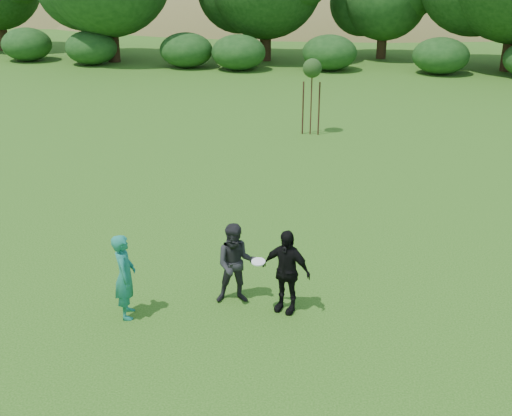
# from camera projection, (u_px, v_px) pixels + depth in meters

# --- Properties ---
(ground) EXTENTS (120.00, 120.00, 0.00)m
(ground) POSITION_uv_depth(u_px,v_px,m) (229.00, 319.00, 12.45)
(ground) COLOR #19470C
(ground) RESTS_ON ground
(player_teal) EXTENTS (0.58, 0.73, 1.73)m
(player_teal) POSITION_uv_depth(u_px,v_px,m) (125.00, 276.00, 12.24)
(player_teal) COLOR #1A7662
(player_teal) RESTS_ON ground
(player_grey) EXTENTS (0.94, 0.80, 1.70)m
(player_grey) POSITION_uv_depth(u_px,v_px,m) (236.00, 264.00, 12.74)
(player_grey) COLOR black
(player_grey) RESTS_ON ground
(player_black) EXTENTS (1.09, 0.72, 1.73)m
(player_black) POSITION_uv_depth(u_px,v_px,m) (286.00, 271.00, 12.43)
(player_black) COLOR black
(player_black) RESTS_ON ground
(frisbee) EXTENTS (0.27, 0.27, 0.06)m
(frisbee) POSITION_uv_depth(u_px,v_px,m) (258.00, 262.00, 12.24)
(frisbee) COLOR white
(frisbee) RESTS_ON ground
(sapling) EXTENTS (0.70, 0.70, 2.85)m
(sapling) POSITION_uv_depth(u_px,v_px,m) (312.00, 70.00, 23.43)
(sapling) COLOR #3D2218
(sapling) RESTS_ON ground
(hillside) EXTENTS (150.00, 72.00, 52.00)m
(hillside) POSITION_uv_depth(u_px,v_px,m) (343.00, 105.00, 79.37)
(hillside) COLOR olive
(hillside) RESTS_ON ground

